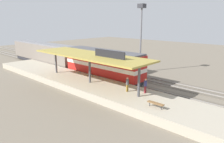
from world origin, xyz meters
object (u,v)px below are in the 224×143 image
person_waiting (145,85)px  person_walking (127,84)px  locomotive (103,64)px  passenger_carriage_single (43,53)px  platform_bench (156,103)px  freight_car (104,59)px  light_mast (141,24)px

person_waiting → person_walking: size_ratio=1.00×
locomotive → passenger_carriage_single: size_ratio=0.72×
platform_bench → passenger_carriage_single: bearing=79.1°
platform_bench → freight_car: 20.37m
person_walking → passenger_carriage_single: bearing=81.0°
locomotive → freight_car: (4.60, 4.24, -0.44)m
locomotive → passenger_carriage_single: bearing=90.0°
person_walking → locomotive: bearing=63.2°
person_waiting → locomotive: bearing=72.5°
passenger_carriage_single → platform_bench: bearing=-100.9°
freight_car → platform_bench: bearing=-121.4°
passenger_carriage_single → freight_car: passenger_carriage_single is taller
light_mast → person_waiting: size_ratio=6.84×
passenger_carriage_single → person_waiting: bearing=-96.4°
freight_car → person_walking: freight_car is taller
light_mast → passenger_carriage_single: bearing=111.8°
freight_car → person_waiting: freight_car is taller
platform_bench → person_waiting: person_waiting is taller
passenger_carriage_single → freight_car: (4.60, -13.76, -0.34)m
person_waiting → passenger_carriage_single: bearing=83.6°
person_waiting → person_walking: bearing=117.9°
locomotive → light_mast: bearing=-10.9°
person_waiting → light_mast: bearing=37.9°
locomotive → person_walking: 9.17m
platform_bench → passenger_carriage_single: size_ratio=0.08×
platform_bench → locomotive: locomotive is taller
locomotive → light_mast: size_ratio=1.23×
freight_car → light_mast: light_mast is taller
freight_car → person_walking: bearing=-125.1°
person_waiting → platform_bench: bearing=-132.5°
light_mast → freight_car: bearing=119.1°
passenger_carriage_single → person_walking: passenger_carriage_single is taller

